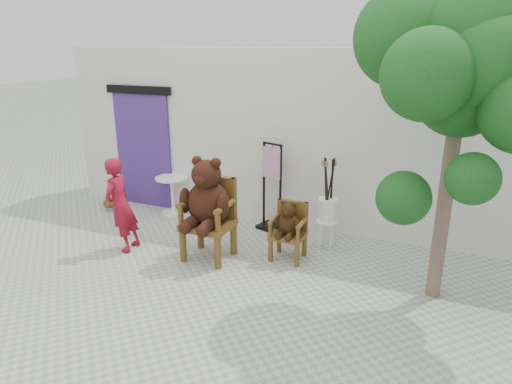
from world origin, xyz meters
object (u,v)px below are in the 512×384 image
chair_big (208,203)px  stool_bucket (327,209)px  display_stand (272,197)px  tree (459,70)px  person (120,205)px  chair_small (289,225)px  cafe_table (172,191)px

chair_big → stool_bucket: bearing=33.4°
display_stand → tree: size_ratio=0.40×
person → stool_bucket: 3.17m
stool_bucket → tree: bearing=-31.3°
stool_bucket → chair_small: bearing=-126.6°
tree → stool_bucket: bearing=148.7°
person → chair_big: bearing=93.2°
tree → person: bearing=-176.3°
chair_big → chair_small: 1.23m
chair_small → person: person is taller
chair_small → stool_bucket: size_ratio=0.63×
chair_big → chair_small: size_ratio=1.70×
tree → display_stand: bearing=153.1°
cafe_table → tree: (4.65, -1.35, 2.35)m
person → stool_bucket: bearing=106.2°
display_stand → person: bearing=-120.0°
display_stand → stool_bucket: display_stand is taller
person → cafe_table: person is taller
cafe_table → person: bearing=-84.9°
person → cafe_table: bearing=177.9°
stool_bucket → person: bearing=-156.6°
person → stool_bucket: size_ratio=0.99×
chair_small → chair_big: bearing=-158.5°
display_stand → tree: (2.65, -1.35, 2.21)m
chair_big → person: chair_big is taller
chair_big → tree: (3.12, 0.04, 1.92)m
chair_small → stool_bucket: 0.72m
cafe_table → display_stand: bearing=-0.1°
cafe_table → tree: 5.38m
person → cafe_table: size_ratio=2.05×
cafe_table → display_stand: display_stand is taller
chair_small → person: size_ratio=0.63×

